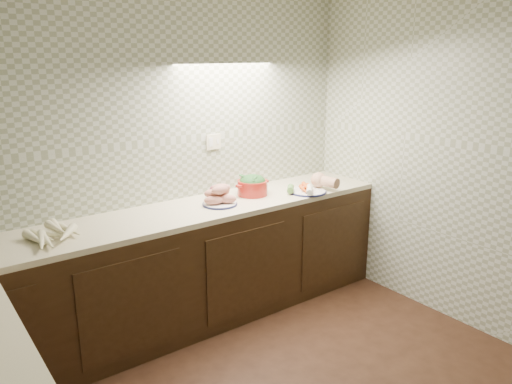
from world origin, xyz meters
TOP-DOWN VIEW (x-y plane):
  - room at (0.00, 0.00)m, footprint 3.60×3.60m
  - counter at (-0.68, 0.68)m, footprint 3.60×3.60m
  - parsnip_pile at (-0.82, 1.45)m, footprint 0.48×0.45m
  - sweet_potato_plate at (0.40, 1.47)m, footprint 0.27×0.26m
  - onion_bowl at (0.46, 1.62)m, footprint 0.15×0.15m
  - dutch_oven at (0.75, 1.54)m, footprint 0.30×0.25m
  - veg_plate at (1.23, 1.35)m, footprint 0.41×0.32m

SIDE VIEW (x-z plane):
  - counter at x=-0.68m, z-range 0.00..0.90m
  - parsnip_pile at x=-0.82m, z-range 0.89..0.98m
  - onion_bowl at x=0.46m, z-range 0.89..1.00m
  - veg_plate at x=1.23m, z-range 0.88..1.02m
  - sweet_potato_plate at x=0.40m, z-range 0.88..1.04m
  - dutch_oven at x=0.75m, z-range 0.90..1.07m
  - room at x=0.00m, z-range 0.33..2.93m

